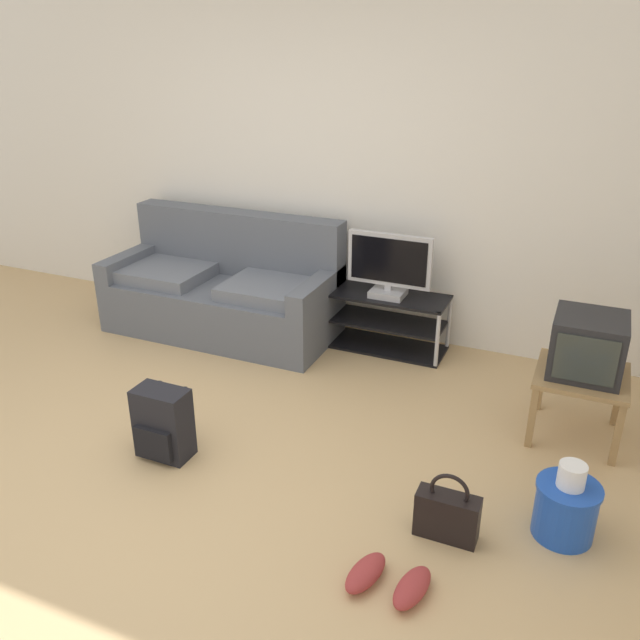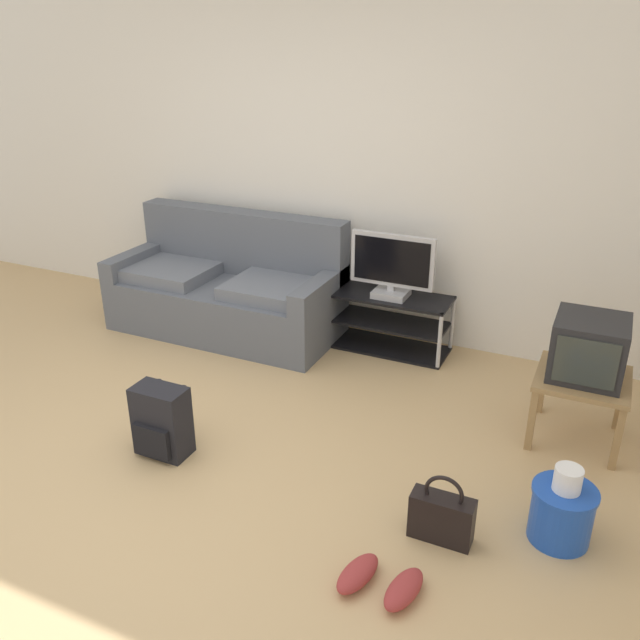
# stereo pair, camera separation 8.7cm
# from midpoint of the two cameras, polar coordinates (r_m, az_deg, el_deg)

# --- Properties ---
(ground_plane) EXTENTS (9.00, 9.80, 0.02)m
(ground_plane) POSITION_cam_midpoint_polar(r_m,az_deg,el_deg) (3.78, -14.14, -13.74)
(ground_plane) COLOR tan
(wall_back) EXTENTS (9.00, 0.10, 2.70)m
(wall_back) POSITION_cam_midpoint_polar(r_m,az_deg,el_deg) (5.21, 1.53, 13.75)
(wall_back) COLOR silver
(wall_back) RESTS_ON ground_plane
(couch) EXTENTS (1.84, 0.82, 0.93)m
(couch) POSITION_cam_midpoint_polar(r_m,az_deg,el_deg) (5.37, -7.52, 2.63)
(couch) COLOR #565B66
(couch) RESTS_ON ground_plane
(tv_stand) EXTENTS (0.90, 0.39, 0.44)m
(tv_stand) POSITION_cam_midpoint_polar(r_m,az_deg,el_deg) (5.04, 6.66, -0.21)
(tv_stand) COLOR black
(tv_stand) RESTS_ON ground_plane
(flat_tv) EXTENTS (0.64, 0.22, 0.48)m
(flat_tv) POSITION_cam_midpoint_polar(r_m,az_deg,el_deg) (4.85, 6.83, 4.65)
(flat_tv) COLOR #B2B2B7
(flat_tv) RESTS_ON tv_stand
(side_table) EXTENTS (0.52, 0.52, 0.42)m
(side_table) POSITION_cam_midpoint_polar(r_m,az_deg,el_deg) (4.15, 22.45, -5.36)
(side_table) COLOR #9E7A4C
(side_table) RESTS_ON ground_plane
(crt_tv) EXTENTS (0.40, 0.42, 0.35)m
(crt_tv) POSITION_cam_midpoint_polar(r_m,az_deg,el_deg) (4.06, 22.99, -2.26)
(crt_tv) COLOR #232326
(crt_tv) RESTS_ON side_table
(backpack) EXTENTS (0.31, 0.25, 0.42)m
(backpack) POSITION_cam_midpoint_polar(r_m,az_deg,el_deg) (3.88, -13.03, -8.66)
(backpack) COLOR black
(backpack) RESTS_ON ground_plane
(handbag) EXTENTS (0.30, 0.12, 0.36)m
(handbag) POSITION_cam_midpoint_polar(r_m,az_deg,el_deg) (3.32, 11.36, -16.46)
(handbag) COLOR black
(handbag) RESTS_ON ground_plane
(cleaning_bucket) EXTENTS (0.31, 0.31, 0.41)m
(cleaning_bucket) POSITION_cam_midpoint_polar(r_m,az_deg,el_deg) (3.45, 21.10, -15.22)
(cleaning_bucket) COLOR blue
(cleaning_bucket) RESTS_ON ground_plane
(sneakers_pair) EXTENTS (0.39, 0.30, 0.09)m
(sneakers_pair) POSITION_cam_midpoint_polar(r_m,az_deg,el_deg) (3.10, 6.16, -21.75)
(sneakers_pair) COLOR #993333
(sneakers_pair) RESTS_ON ground_plane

